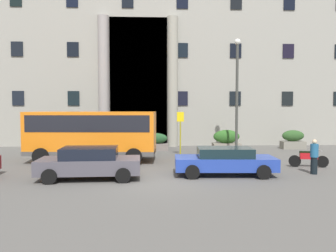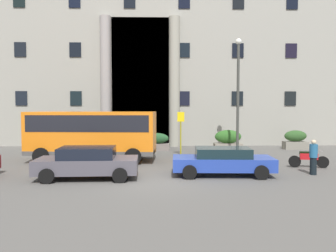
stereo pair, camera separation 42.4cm
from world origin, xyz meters
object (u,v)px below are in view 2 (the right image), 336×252
Objects in this scene: lamppost_plaza_centre at (238,87)px; hedge_planter_entrance_right at (228,140)px; parked_estate_mid at (87,162)px; hedge_planter_far_east at (156,142)px; hedge_planter_entrance_left at (295,140)px; pedestrian_woman_with_bag at (313,157)px; hedge_planter_west at (43,141)px; motorcycle_near_kerb at (308,159)px; hedge_planter_far_west at (105,140)px; bus_stop_sign at (181,129)px; parked_hatchback_near at (223,161)px; orange_minibus at (93,132)px.

hedge_planter_entrance_right is at bearing 94.14° from lamppost_plaza_centre.
lamppost_plaza_centre reaches higher than hedge_planter_entrance_right.
hedge_planter_far_east is at bearing 71.40° from parked_estate_mid.
pedestrian_woman_with_bag reaches higher than hedge_planter_entrance_left.
motorcycle_near_kerb is (16.03, -7.73, -0.18)m from hedge_planter_west.
motorcycle_near_kerb is at bearing -70.98° from hedge_planter_entrance_right.
pedestrian_woman_with_bag reaches higher than hedge_planter_entrance_right.
hedge_planter_far_west is at bearing -179.32° from hedge_planter_entrance_right.
lamppost_plaza_centre is at bearing 40.59° from parked_estate_mid.
pedestrian_woman_with_bag is at bearing -46.99° from bus_stop_sign.
bus_stop_sign is 0.64× the size of parked_estate_mid.
bus_stop_sign is 8.09m from parked_estate_mid.
hedge_planter_far_east is at bearing -177.23° from hedge_planter_entrance_right.
hedge_planter_entrance_left is 16.51m from parked_estate_mid.
lamppost_plaza_centre is (5.39, -2.02, 3.80)m from hedge_planter_far_east.
hedge_planter_far_west reaches higher than hedge_planter_west.
bus_stop_sign is 1.63× the size of hedge_planter_entrance_left.
hedge_planter_far_east is 6.90m from lamppost_plaza_centre.
lamppost_plaza_centre is at bearing -85.86° from hedge_planter_entrance_right.
parked_estate_mid is 2.72× the size of pedestrian_woman_with_bag.
lamppost_plaza_centre is (-2.41, 5.20, 3.95)m from motorcycle_near_kerb.
lamppost_plaza_centre is at bearing 74.84° from parked_hatchback_near.
hedge_planter_entrance_left is 6.59m from lamppost_plaza_centre.
lamppost_plaza_centre reaches higher than hedge_planter_far_east.
bus_stop_sign is 9.35m from hedge_planter_entrance_left.
pedestrian_woman_with_bag is (5.68, -6.09, -0.91)m from bus_stop_sign.
parked_estate_mid is (-13.12, -10.02, 0.04)m from hedge_planter_entrance_left.
motorcycle_near_kerb is at bearing -32.78° from hedge_planter_far_west.
parked_estate_mid is (-4.45, -6.68, -1.01)m from bus_stop_sign.
pedestrian_woman_with_bag reaches higher than hedge_planter_far_west.
hedge_planter_far_west is 1.13× the size of pedestrian_woman_with_bag.
hedge_planter_entrance_left is 5.03m from hedge_planter_entrance_right.
hedge_planter_far_west is 0.40× the size of parked_hatchback_near.
hedge_planter_far_west is at bearing 94.34° from orange_minibus.
lamppost_plaza_centre reaches higher than hedge_planter_far_west.
hedge_planter_entrance_left is (13.90, 0.27, -0.07)m from hedge_planter_far_west.
hedge_planter_far_east is 9.59m from parked_hatchback_near.
hedge_planter_far_west is at bearing 158.66° from motorcycle_near_kerb.
pedestrian_woman_with_bag is 0.21× the size of lamppost_plaza_centre.
pedestrian_woman_with_bag is (-2.99, -9.43, 0.13)m from hedge_planter_entrance_left.
parked_hatchback_near reaches higher than motorcycle_near_kerb.
hedge_planter_entrance_right is (13.45, -0.26, 0.06)m from hedge_planter_west.
bus_stop_sign is 1.73× the size of pedestrian_woman_with_bag.
parked_estate_mid is at bearing -106.65° from hedge_planter_far_east.
orange_minibus is 1.59× the size of parked_hatchback_near.
parked_hatchback_near is (6.74, -9.22, -0.07)m from hedge_planter_far_west.
parked_estate_mid is 10.15m from pedestrian_woman_with_bag.
parked_hatchback_near is 2.36× the size of motorcycle_near_kerb.
pedestrian_woman_with_bag is at bearing -17.96° from orange_minibus.
hedge_planter_far_east is at bearing -2.33° from hedge_planter_far_west.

